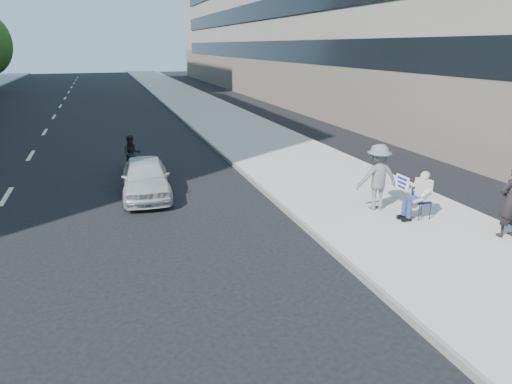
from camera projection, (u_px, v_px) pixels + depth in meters
name	position (u px, v px, depth m)	size (l,w,h in m)	color
ground	(289.00, 282.00, 9.33)	(160.00, 160.00, 0.00)	black
near_sidewalk	(227.00, 121.00, 28.57)	(5.00, 120.00, 0.15)	#B1ADA5
seated_protester	(418.00, 193.00, 12.15)	(0.83, 1.11, 1.31)	navy
jogger	(378.00, 177.00, 12.80)	(1.21, 0.70, 1.87)	slate
pedestrian_woman	(511.00, 201.00, 10.92)	(0.66, 0.43, 1.82)	black
white_sedan_near	(146.00, 177.00, 14.48)	(1.45, 3.62, 1.23)	silver
motorcycle	(132.00, 156.00, 17.24)	(0.72, 2.05, 1.42)	black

